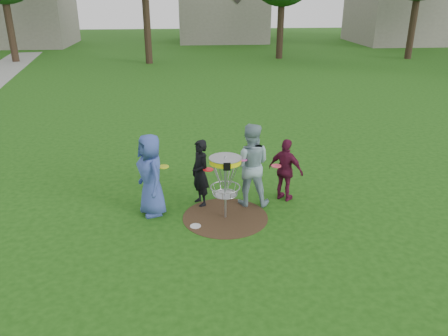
{
  "coord_description": "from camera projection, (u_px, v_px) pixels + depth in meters",
  "views": [
    {
      "loc": [
        -0.77,
        -8.09,
        4.42
      ],
      "look_at": [
        0.0,
        0.3,
        1.0
      ],
      "focal_mm": 35.0,
      "sensor_mm": 36.0,
      "label": 1
    }
  ],
  "objects": [
    {
      "name": "player_blue",
      "position": [
        151.0,
        175.0,
        9.06
      ],
      "size": [
        0.86,
        1.02,
        1.76
      ],
      "primitive_type": "imported",
      "rotation": [
        0.0,
        0.0,
        -1.15
      ],
      "color": "#374B99",
      "rests_on": "ground"
    },
    {
      "name": "dirt_patch",
      "position": [
        225.0,
        217.0,
        9.2
      ],
      "size": [
        1.8,
        1.8,
        0.01
      ],
      "primitive_type": "cylinder",
      "color": "#47331E",
      "rests_on": "ground"
    },
    {
      "name": "held_discs",
      "position": [
        223.0,
        165.0,
        9.22
      ],
      "size": [
        2.65,
        0.54,
        0.27
      ],
      "color": "#CDDB18",
      "rests_on": "ground"
    },
    {
      "name": "player_maroon",
      "position": [
        286.0,
        170.0,
        9.73
      ],
      "size": [
        0.86,
        0.82,
        1.44
      ],
      "primitive_type": "imported",
      "rotation": [
        0.0,
        0.0,
        2.41
      ],
      "color": "#5B1430",
      "rests_on": "ground"
    },
    {
      "name": "disc_on_grass",
      "position": [
        195.0,
        226.0,
        8.83
      ],
      "size": [
        0.22,
        0.22,
        0.02
      ],
      "primitive_type": "cylinder",
      "color": "silver",
      "rests_on": "ground"
    },
    {
      "name": "ground",
      "position": [
        225.0,
        217.0,
        9.2
      ],
      "size": [
        100.0,
        100.0,
        0.0
      ],
      "primitive_type": "plane",
      "color": "#19470F",
      "rests_on": "ground"
    },
    {
      "name": "player_grey",
      "position": [
        250.0,
        165.0,
        9.47
      ],
      "size": [
        1.01,
        0.85,
        1.85
      ],
      "primitive_type": "imported",
      "rotation": [
        0.0,
        0.0,
        2.97
      ],
      "color": "#7F9BA4",
      "rests_on": "ground"
    },
    {
      "name": "disc_golf_basket",
      "position": [
        225.0,
        173.0,
        8.81
      ],
      "size": [
        0.66,
        0.67,
        1.38
      ],
      "color": "#9EA0A5",
      "rests_on": "ground"
    },
    {
      "name": "player_black",
      "position": [
        200.0,
        173.0,
        9.5
      ],
      "size": [
        0.55,
        0.64,
        1.5
      ],
      "primitive_type": "imported",
      "rotation": [
        0.0,
        0.0,
        -1.15
      ],
      "color": "black",
      "rests_on": "ground"
    }
  ]
}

